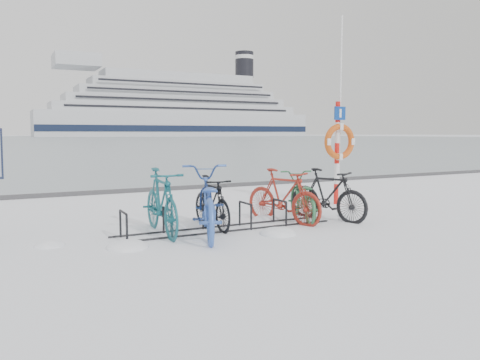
{
  "coord_description": "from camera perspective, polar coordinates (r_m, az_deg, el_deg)",
  "views": [
    {
      "loc": [
        -3.44,
        -7.27,
        1.67
      ],
      "look_at": [
        0.56,
        0.6,
        0.79
      ],
      "focal_mm": 35.0,
      "sensor_mm": 36.0,
      "label": 1
    }
  ],
  "objects": [
    {
      "name": "bike_2",
      "position": [
        8.34,
        -3.48,
        -2.52
      ],
      "size": [
        0.48,
        1.61,
        0.96
      ],
      "primitive_type": "imported",
      "rotation": [
        0.0,
        0.0,
        -0.02
      ],
      "color": "black",
      "rests_on": "ground"
    },
    {
      "name": "bike_4",
      "position": [
        9.21,
        7.52,
        -1.78
      ],
      "size": [
        1.23,
        1.93,
        0.96
      ],
      "primitive_type": "imported",
      "rotation": [
        0.0,
        0.0,
        2.79
      ],
      "color": "#2F6E43",
      "rests_on": "ground"
    },
    {
      "name": "bike_3",
      "position": [
        8.84,
        5.3,
        -1.78
      ],
      "size": [
        1.04,
        1.81,
        1.05
      ],
      "primitive_type": "imported",
      "rotation": [
        0.0,
        0.0,
        0.34
      ],
      "color": "maroon",
      "rests_on": "ground"
    },
    {
      "name": "ground",
      "position": [
        8.22,
        -1.59,
        -6.03
      ],
      "size": [
        900.0,
        900.0,
        0.0
      ],
      "primitive_type": "plane",
      "color": "white",
      "rests_on": "ground"
    },
    {
      "name": "cruise_ferry",
      "position": [
        245.36,
        -7.63,
        8.19
      ],
      "size": [
        139.81,
        26.36,
        45.94
      ],
      "color": "silver",
      "rests_on": "ground"
    },
    {
      "name": "bike_rack",
      "position": [
        8.18,
        -1.59,
        -4.8
      ],
      "size": [
        4.0,
        0.48,
        0.46
      ],
      "color": "black",
      "rests_on": "ground"
    },
    {
      "name": "lifebuoy_station",
      "position": [
        11.19,
        11.98,
        4.55
      ],
      "size": [
        0.84,
        0.23,
        4.38
      ],
      "color": "red",
      "rests_on": "ground"
    },
    {
      "name": "bike_5",
      "position": [
        9.22,
        10.66,
        -1.59
      ],
      "size": [
        1.05,
        1.78,
        1.03
      ],
      "primitive_type": "imported",
      "rotation": [
        0.0,
        0.0,
        0.35
      ],
      "color": "black",
      "rests_on": "ground"
    },
    {
      "name": "bike_1",
      "position": [
        7.72,
        -4.09,
        -2.4
      ],
      "size": [
        1.48,
        2.36,
        1.17
      ],
      "primitive_type": "imported",
      "rotation": [
        0.0,
        0.0,
        2.8
      ],
      "color": "#375FB8",
      "rests_on": "ground"
    },
    {
      "name": "ice_sheet",
      "position": [
        162.32,
        -25.81,
        4.56
      ],
      "size": [
        400.0,
        298.0,
        0.02
      ],
      "primitive_type": "cube",
      "color": "#9EAAB2",
      "rests_on": "ground"
    },
    {
      "name": "bike_0",
      "position": [
        7.91,
        -9.59,
        -2.42
      ],
      "size": [
        0.61,
        1.9,
        1.13
      ],
      "primitive_type": "imported",
      "rotation": [
        0.0,
        0.0,
        -0.04
      ],
      "color": "#165761",
      "rests_on": "ground"
    },
    {
      "name": "quay_edge",
      "position": [
        13.71,
        -12.21,
        -1.22
      ],
      "size": [
        400.0,
        0.25,
        0.1
      ],
      "primitive_type": "cube",
      "color": "#3F3F42",
      "rests_on": "ground"
    },
    {
      "name": "snow_drifts",
      "position": [
        8.0,
        -0.23,
        -6.36
      ],
      "size": [
        6.06,
        1.8,
        0.22
      ],
      "color": "white",
      "rests_on": "ground"
    }
  ]
}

